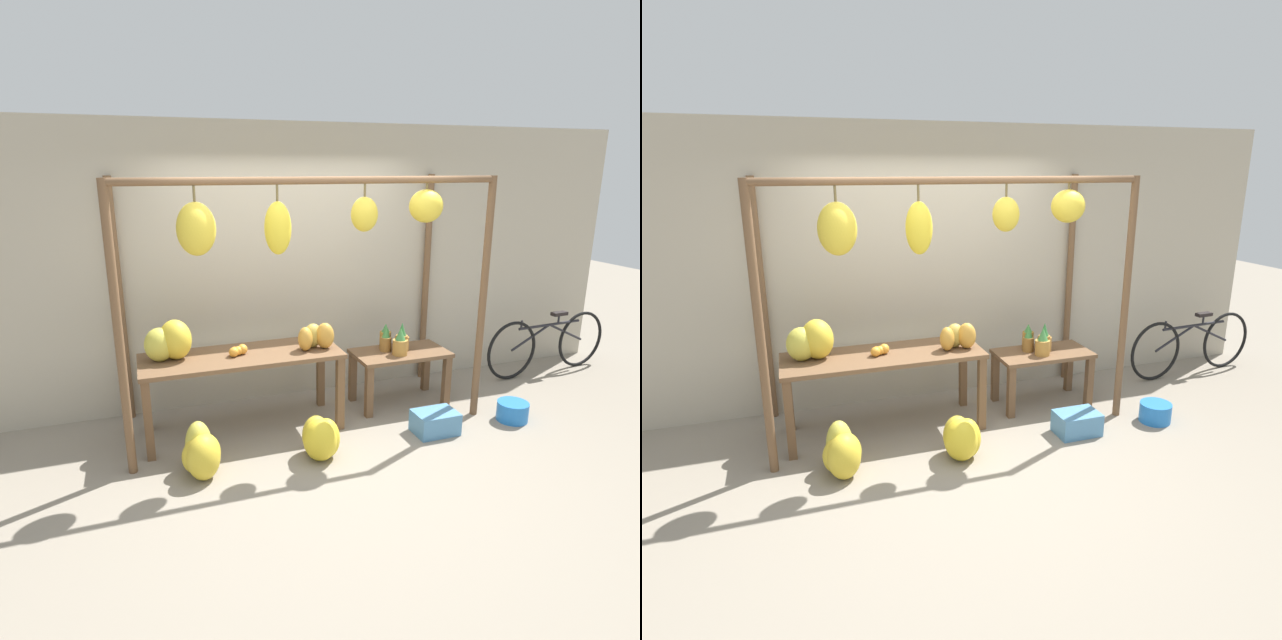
{
  "view_description": "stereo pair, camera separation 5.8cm",
  "coord_description": "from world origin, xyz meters",
  "views": [
    {
      "loc": [
        -1.44,
        -3.77,
        2.37
      ],
      "look_at": [
        0.14,
        0.75,
        1.0
      ],
      "focal_mm": 30.0,
      "sensor_mm": 36.0,
      "label": 1
    },
    {
      "loc": [
        -1.38,
        -3.79,
        2.37
      ],
      "look_at": [
        0.14,
        0.75,
        1.0
      ],
      "focal_mm": 30.0,
      "sensor_mm": 36.0,
      "label": 2
    }
  ],
  "objects": [
    {
      "name": "ground_plane",
      "position": [
        0.0,
        0.0,
        0.0
      ],
      "size": [
        20.0,
        20.0,
        0.0
      ],
      "primitive_type": "plane",
      "color": "gray"
    },
    {
      "name": "shop_wall_back",
      "position": [
        0.0,
        1.47,
        1.4
      ],
      "size": [
        8.0,
        0.08,
        2.8
      ],
      "color": "#B2A893",
      "rests_on": "ground_plane"
    },
    {
      "name": "stall_awning",
      "position": [
        -0.08,
        0.5,
        1.73
      ],
      "size": [
        3.29,
        1.22,
        2.3
      ],
      "color": "brown",
      "rests_on": "ground_plane"
    },
    {
      "name": "display_table_main",
      "position": [
        -0.61,
        0.75,
        0.64
      ],
      "size": [
        1.8,
        0.65,
        0.75
      ],
      "color": "brown",
      "rests_on": "ground_plane"
    },
    {
      "name": "display_table_side",
      "position": [
        1.03,
        0.82,
        0.45
      ],
      "size": [
        0.97,
        0.52,
        0.56
      ],
      "color": "brown",
      "rests_on": "ground_plane"
    },
    {
      "name": "banana_pile_on_table",
      "position": [
        -1.23,
        0.82,
        0.91
      ],
      "size": [
        0.47,
        0.4,
        0.35
      ],
      "color": "gold",
      "rests_on": "display_table_main"
    },
    {
      "name": "orange_pile",
      "position": [
        -0.65,
        0.74,
        0.79
      ],
      "size": [
        0.18,
        0.14,
        0.09
      ],
      "color": "orange",
      "rests_on": "display_table_main"
    },
    {
      "name": "pineapple_cluster",
      "position": [
        0.98,
        0.82,
        0.68
      ],
      "size": [
        0.29,
        0.35,
        0.32
      ],
      "color": "olive",
      "rests_on": "display_table_side"
    },
    {
      "name": "banana_pile_ground_left",
      "position": [
        -1.09,
        0.13,
        0.18
      ],
      "size": [
        0.38,
        0.5,
        0.42
      ],
      "color": "gold",
      "rests_on": "ground_plane"
    },
    {
      "name": "banana_pile_ground_right",
      "position": [
        -0.11,
        0.05,
        0.17
      ],
      "size": [
        0.41,
        0.43,
        0.36
      ],
      "color": "yellow",
      "rests_on": "ground_plane"
    },
    {
      "name": "fruit_crate_white",
      "position": [
        1.04,
        0.11,
        0.1
      ],
      "size": [
        0.4,
        0.28,
        0.21
      ],
      "color": "#4C84B2",
      "rests_on": "ground_plane"
    },
    {
      "name": "blue_bucket",
      "position": [
        1.89,
        0.09,
        0.09
      ],
      "size": [
        0.3,
        0.3,
        0.19
      ],
      "color": "blue",
      "rests_on": "ground_plane"
    },
    {
      "name": "parked_bicycle",
      "position": [
        3.08,
        1.01,
        0.36
      ],
      "size": [
        1.77,
        0.16,
        0.73
      ],
      "color": "black",
      "rests_on": "ground_plane"
    },
    {
      "name": "papaya_pile",
      "position": [
        0.07,
        0.69,
        0.86
      ],
      "size": [
        0.38,
        0.28,
        0.24
      ],
      "color": "gold",
      "rests_on": "display_table_main"
    }
  ]
}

